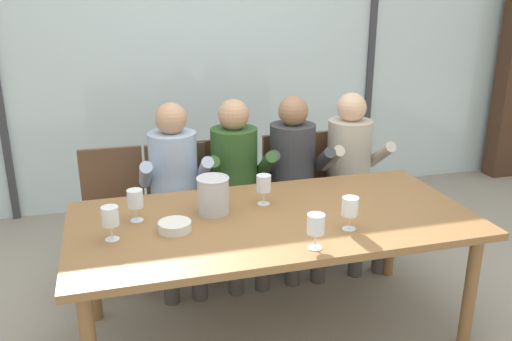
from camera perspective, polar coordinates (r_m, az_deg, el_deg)
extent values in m
plane|color=#9E9384|center=(4.10, -2.50, -8.88)|extent=(14.00, 14.00, 0.00)
cube|color=silver|center=(4.84, -6.08, 11.55)|extent=(7.37, 0.03, 2.60)
cube|color=#38383D|center=(5.36, 12.09, 11.94)|extent=(0.06, 0.06, 2.60)
cube|color=#386633|center=(8.36, -10.35, 12.74)|extent=(13.37, 2.40, 2.13)
cube|color=olive|center=(2.92, 1.88, -5.30)|extent=(2.17, 1.04, 0.04)
cylinder|color=olive|center=(3.18, 21.82, -11.96)|extent=(0.07, 0.07, 0.69)
cylinder|color=olive|center=(3.35, -17.06, -9.82)|extent=(0.07, 0.07, 0.69)
cylinder|color=olive|center=(3.79, 14.24, -6.03)|extent=(0.07, 0.07, 0.69)
cube|color=brown|center=(3.68, -14.73, -5.01)|extent=(0.44, 0.44, 0.03)
cube|color=brown|center=(3.78, -15.09, -0.73)|extent=(0.42, 0.04, 0.42)
cylinder|color=brown|center=(3.61, -17.39, -9.85)|extent=(0.04, 0.04, 0.44)
cylinder|color=brown|center=(3.61, -11.29, -9.34)|extent=(0.04, 0.04, 0.44)
cylinder|color=brown|center=(3.95, -17.29, -7.28)|extent=(0.04, 0.04, 0.44)
cylinder|color=brown|center=(3.95, -11.76, -6.80)|extent=(0.04, 0.04, 0.44)
cube|color=brown|center=(3.69, -8.02, -4.47)|extent=(0.45, 0.45, 0.03)
cube|color=brown|center=(3.79, -8.51, -0.21)|extent=(0.42, 0.05, 0.42)
cylinder|color=brown|center=(3.60, -10.55, -9.31)|extent=(0.04, 0.04, 0.44)
cylinder|color=brown|center=(3.64, -4.51, -8.76)|extent=(0.04, 0.04, 0.44)
cylinder|color=brown|center=(3.94, -10.94, -6.77)|extent=(0.04, 0.04, 0.44)
cylinder|color=brown|center=(3.97, -5.44, -6.29)|extent=(0.04, 0.04, 0.44)
cube|color=brown|center=(3.78, -2.47, -3.71)|extent=(0.48, 0.48, 0.03)
cube|color=brown|center=(3.88, -3.44, 0.39)|extent=(0.42, 0.07, 0.42)
cylinder|color=brown|center=(3.66, -4.33, -8.56)|extent=(0.04, 0.04, 0.44)
cylinder|color=brown|center=(3.77, 1.26, -7.65)|extent=(0.04, 0.04, 0.44)
cylinder|color=brown|center=(3.99, -5.89, -6.19)|extent=(0.04, 0.04, 0.44)
cylinder|color=brown|center=(4.09, -0.72, -5.43)|extent=(0.04, 0.04, 0.44)
cube|color=brown|center=(3.90, 4.43, -2.99)|extent=(0.45, 0.45, 0.03)
cube|color=brown|center=(4.01, 3.61, 0.99)|extent=(0.42, 0.05, 0.42)
cylinder|color=brown|center=(3.78, 2.51, -7.60)|extent=(0.04, 0.04, 0.44)
cylinder|color=brown|center=(3.90, 7.91, -6.93)|extent=(0.04, 0.04, 0.44)
cylinder|color=brown|center=(4.11, 0.99, -5.33)|extent=(0.04, 0.04, 0.44)
cylinder|color=brown|center=(4.22, 5.99, -4.78)|extent=(0.04, 0.04, 0.44)
cube|color=brown|center=(4.03, 8.98, -2.43)|extent=(0.46, 0.46, 0.03)
cube|color=brown|center=(4.13, 7.85, 1.39)|extent=(0.42, 0.06, 0.42)
cylinder|color=brown|center=(3.89, 7.61, -6.95)|extent=(0.04, 0.04, 0.44)
cylinder|color=brown|center=(4.06, 12.44, -6.09)|extent=(0.04, 0.04, 0.44)
cylinder|color=brown|center=(4.20, 5.31, -4.85)|extent=(0.04, 0.04, 0.44)
cylinder|color=brown|center=(4.36, 9.89, -4.15)|extent=(0.04, 0.04, 0.44)
cylinder|color=#9EB2D1|center=(3.62, -8.77, 0.00)|extent=(0.33, 0.33, 0.52)
sphere|color=tan|center=(3.52, -9.05, 5.47)|extent=(0.21, 0.21, 0.21)
cube|color=#47423D|center=(3.52, -9.65, -5.15)|extent=(0.14, 0.40, 0.13)
cube|color=#47423D|center=(3.53, -6.74, -4.89)|extent=(0.14, 0.40, 0.13)
cylinder|color=#47423D|center=(3.45, -9.08, -10.33)|extent=(0.10, 0.10, 0.47)
cylinder|color=#47423D|center=(3.47, -6.08, -10.03)|extent=(0.10, 0.10, 0.47)
cylinder|color=#9EB2D1|center=(3.48, -11.67, -0.47)|extent=(0.09, 0.33, 0.26)
cylinder|color=#9EB2D1|center=(3.52, -5.50, 0.05)|extent=(0.09, 0.33, 0.26)
cylinder|color=#2D5123|center=(3.69, -2.34, 0.56)|extent=(0.32, 0.32, 0.52)
sphere|color=tan|center=(3.59, -2.41, 5.95)|extent=(0.21, 0.21, 0.21)
cube|color=#47423D|center=(3.58, -2.96, -4.48)|extent=(0.13, 0.40, 0.13)
cube|color=#47423D|center=(3.62, -0.17, -4.19)|extent=(0.13, 0.40, 0.13)
cylinder|color=#47423D|center=(3.51, -2.18, -9.55)|extent=(0.10, 0.10, 0.47)
cylinder|color=#47423D|center=(3.55, 0.69, -9.19)|extent=(0.10, 0.10, 0.47)
cylinder|color=#2D5123|center=(3.53, -4.90, 0.12)|extent=(0.08, 0.33, 0.26)
cylinder|color=#2D5123|center=(3.61, 1.03, 0.63)|extent=(0.08, 0.33, 0.26)
cylinder|color=#38383D|center=(3.80, 3.87, 1.10)|extent=(0.35, 0.35, 0.52)
sphere|color=#936B4C|center=(3.71, 3.99, 6.33)|extent=(0.21, 0.21, 0.21)
cube|color=#47423D|center=(3.69, 3.21, -3.76)|extent=(0.16, 0.41, 0.13)
cube|color=#47423D|center=(3.73, 5.90, -3.54)|extent=(0.16, 0.41, 0.13)
cylinder|color=#47423D|center=(3.62, 3.92, -8.68)|extent=(0.10, 0.10, 0.47)
cylinder|color=#47423D|center=(3.66, 6.67, -8.39)|extent=(0.10, 0.10, 0.47)
cylinder|color=#38383D|center=(3.64, 1.46, 0.76)|extent=(0.11, 0.33, 0.26)
cylinder|color=#38383D|center=(3.74, 7.16, 1.10)|extent=(0.11, 0.33, 0.26)
cylinder|color=#B7AD9E|center=(3.96, 9.87, 1.61)|extent=(0.33, 0.33, 0.52)
sphere|color=#DBAD89|center=(3.88, 10.16, 6.62)|extent=(0.21, 0.21, 0.21)
cube|color=#47423D|center=(3.84, 9.63, -3.05)|extent=(0.14, 0.40, 0.13)
cube|color=#47423D|center=(3.92, 12.04, -2.78)|extent=(0.14, 0.40, 0.13)
cylinder|color=#47423D|center=(3.78, 10.64, -7.71)|extent=(0.10, 0.10, 0.47)
cylinder|color=#47423D|center=(3.86, 13.09, -7.35)|extent=(0.10, 0.10, 0.47)
cylinder|color=#B7AD9E|center=(3.78, 7.99, 1.27)|extent=(0.09, 0.33, 0.26)
cylinder|color=#B7AD9E|center=(3.94, 13.12, 1.66)|extent=(0.09, 0.33, 0.26)
cylinder|color=#B7B7BC|center=(2.93, -4.58, -2.70)|extent=(0.17, 0.17, 0.20)
torus|color=silver|center=(2.89, -4.63, -0.84)|extent=(0.18, 0.18, 0.01)
cylinder|color=silver|center=(2.77, -8.64, -5.90)|extent=(0.17, 0.17, 0.05)
cylinder|color=silver|center=(2.80, 9.85, -6.13)|extent=(0.07, 0.07, 0.00)
cylinder|color=silver|center=(2.79, 9.90, -5.39)|extent=(0.01, 0.01, 0.07)
cylinder|color=silver|center=(2.75, 10.00, -3.78)|extent=(0.08, 0.08, 0.09)
cylinder|color=#E0D184|center=(2.76, 9.97, -4.29)|extent=(0.07, 0.07, 0.04)
cylinder|color=silver|center=(2.93, -12.57, -5.19)|extent=(0.07, 0.07, 0.00)
cylinder|color=silver|center=(2.91, -12.62, -4.48)|extent=(0.01, 0.01, 0.07)
cylinder|color=silver|center=(2.88, -12.74, -2.92)|extent=(0.08, 0.08, 0.09)
cylinder|color=#560C1E|center=(2.89, -12.70, -3.41)|extent=(0.07, 0.07, 0.04)
cylinder|color=silver|center=(3.08, 0.86, -3.54)|extent=(0.07, 0.07, 0.00)
cylinder|color=silver|center=(3.06, 0.86, -2.85)|extent=(0.01, 0.01, 0.07)
cylinder|color=silver|center=(3.03, 0.87, -1.36)|extent=(0.08, 0.08, 0.09)
cylinder|color=#E0D184|center=(3.04, 0.87, -1.83)|extent=(0.07, 0.07, 0.04)
cylinder|color=silver|center=(2.59, 6.30, -8.18)|extent=(0.07, 0.07, 0.00)
cylinder|color=silver|center=(2.57, 6.33, -7.40)|extent=(0.01, 0.01, 0.07)
cylinder|color=silver|center=(2.53, 6.40, -5.67)|extent=(0.08, 0.08, 0.09)
cylinder|color=#E0D184|center=(2.54, 6.38, -6.21)|extent=(0.07, 0.07, 0.04)
cylinder|color=silver|center=(2.75, -15.04, -7.08)|extent=(0.07, 0.07, 0.00)
cylinder|color=silver|center=(2.73, -15.11, -6.33)|extent=(0.01, 0.01, 0.07)
cylinder|color=silver|center=(2.70, -15.26, -4.69)|extent=(0.08, 0.08, 0.09)
cylinder|color=maroon|center=(2.71, -15.21, -5.21)|extent=(0.07, 0.07, 0.04)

